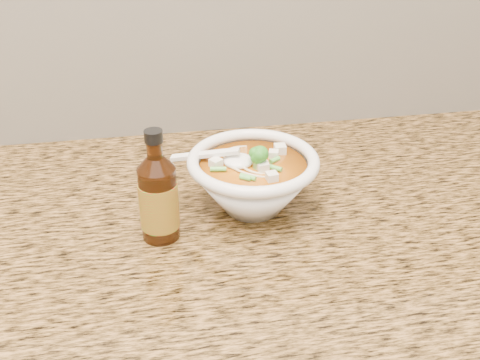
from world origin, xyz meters
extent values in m
cube|color=beige|center=(0.00, 1.99, 1.15)|extent=(4.00, 0.02, 0.50)
cube|color=olive|center=(0.00, 1.68, 0.88)|extent=(4.00, 0.68, 0.04)
cylinder|color=white|center=(0.26, 1.69, 0.90)|extent=(0.08, 0.08, 0.01)
torus|color=white|center=(0.26, 1.69, 0.98)|extent=(0.20, 0.20, 0.02)
torus|color=beige|center=(0.25, 1.70, 0.97)|extent=(0.14, 0.14, 0.00)
torus|color=beige|center=(0.28, 1.70, 0.97)|extent=(0.09, 0.09, 0.00)
torus|color=beige|center=(0.26, 1.69, 0.97)|extent=(0.12, 0.12, 0.00)
torus|color=beige|center=(0.26, 1.71, 0.97)|extent=(0.11, 0.11, 0.00)
torus|color=beige|center=(0.27, 1.70, 0.97)|extent=(0.09, 0.09, 0.00)
torus|color=beige|center=(0.27, 1.69, 0.97)|extent=(0.14, 0.14, 0.00)
torus|color=beige|center=(0.25, 1.71, 0.97)|extent=(0.08, 0.08, 0.00)
torus|color=beige|center=(0.26, 1.71, 0.96)|extent=(0.07, 0.07, 0.00)
cube|color=silver|center=(0.26, 1.72, 0.98)|extent=(0.02, 0.02, 0.01)
cube|color=silver|center=(0.29, 1.72, 0.98)|extent=(0.02, 0.02, 0.01)
cube|color=silver|center=(0.25, 1.75, 0.98)|extent=(0.02, 0.02, 0.02)
cube|color=silver|center=(0.29, 1.69, 0.98)|extent=(0.02, 0.02, 0.01)
cube|color=silver|center=(0.28, 1.66, 0.98)|extent=(0.02, 0.02, 0.02)
cube|color=silver|center=(0.26, 1.74, 0.98)|extent=(0.02, 0.02, 0.02)
ellipsoid|color=#196014|center=(0.27, 1.68, 0.99)|extent=(0.04, 0.04, 0.03)
cylinder|color=#5EBF49|center=(0.24, 1.67, 0.98)|extent=(0.02, 0.02, 0.01)
cylinder|color=#5EBF49|center=(0.30, 1.69, 0.98)|extent=(0.02, 0.02, 0.01)
cylinder|color=#5EBF49|center=(0.26, 1.66, 0.98)|extent=(0.02, 0.02, 0.01)
cylinder|color=#5EBF49|center=(0.22, 1.69, 0.98)|extent=(0.02, 0.01, 0.01)
cylinder|color=#5EBF49|center=(0.29, 1.68, 0.98)|extent=(0.02, 0.01, 0.01)
ellipsoid|color=white|center=(0.24, 1.70, 0.98)|extent=(0.05, 0.05, 0.02)
cube|color=white|center=(0.19, 1.72, 0.99)|extent=(0.10, 0.05, 0.03)
cylinder|color=#3C1B08|center=(0.12, 1.64, 0.96)|extent=(0.07, 0.07, 0.11)
cylinder|color=#3C1B08|center=(0.12, 1.64, 1.04)|extent=(0.03, 0.03, 0.02)
cylinder|color=black|center=(0.12, 1.64, 1.06)|extent=(0.03, 0.03, 0.02)
cylinder|color=red|center=(0.12, 1.64, 0.95)|extent=(0.07, 0.07, 0.07)
camera|label=1|loc=(0.11, 0.92, 1.41)|focal=45.00mm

